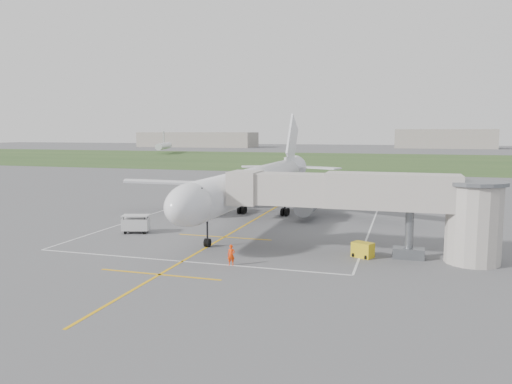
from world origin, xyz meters
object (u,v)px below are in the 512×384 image
(ramp_worker_nose, at_px, (231,255))
(ramp_worker_wing, at_px, (183,208))
(gpu_unit, at_px, (363,250))
(baggage_cart, at_px, (136,224))
(jet_bridge, at_px, (382,202))
(airliner, at_px, (255,184))

(ramp_worker_nose, xyz_separation_m, ramp_worker_wing, (-14.34, 21.65, 0.00))
(gpu_unit, relative_size, baggage_cart, 0.65)
(ramp_worker_nose, bearing_deg, jet_bridge, 23.84)
(baggage_cart, relative_size, ramp_worker_wing, 1.83)
(jet_bridge, relative_size, gpu_unit, 11.50)
(jet_bridge, bearing_deg, ramp_worker_nose, -150.47)
(jet_bridge, distance_m, ramp_worker_nose, 13.68)
(airliner, bearing_deg, jet_bridge, -42.19)
(airliner, height_order, ramp_worker_nose, airliner)
(baggage_cart, height_order, ramp_worker_nose, baggage_cart)
(jet_bridge, distance_m, baggage_cart, 25.88)
(airliner, distance_m, ramp_worker_wing, 10.68)
(gpu_unit, height_order, ramp_worker_wing, ramp_worker_wing)
(airliner, bearing_deg, baggage_cart, -130.34)
(airliner, height_order, baggage_cart, airliner)
(baggage_cart, bearing_deg, gpu_unit, -24.68)
(jet_bridge, relative_size, baggage_cart, 7.52)
(airliner, xyz_separation_m, jet_bridge, (15.72, -14.25, 0.35))
(baggage_cart, distance_m, ramp_worker_nose, 16.82)
(ramp_worker_nose, bearing_deg, airliner, 96.06)
(ramp_worker_nose, bearing_deg, baggage_cart, 140.91)
(baggage_cart, bearing_deg, ramp_worker_wing, 75.14)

